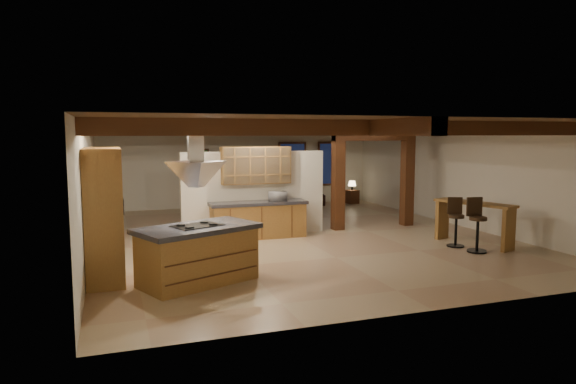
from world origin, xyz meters
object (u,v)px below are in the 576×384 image
Objects in this scene: dining_table at (267,209)px; kitchen_island at (198,254)px; bar_counter at (474,216)px; sofa at (299,198)px.

kitchen_island is at bearing -119.52° from dining_table.
dining_table is at bearing 63.08° from kitchen_island.
kitchen_island is 7.08m from dining_table.
bar_counter reaches higher than dining_table.
sofa is at bearing 49.42° from dining_table.
dining_table is 0.88× the size of bar_counter.
bar_counter is (6.78, 1.03, 0.17)m from kitchen_island.
bar_counter is at bearing 113.27° from sofa.
sofa is (5.21, 8.88, -0.25)m from kitchen_island.
kitchen_island is 1.25× the size of sofa.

